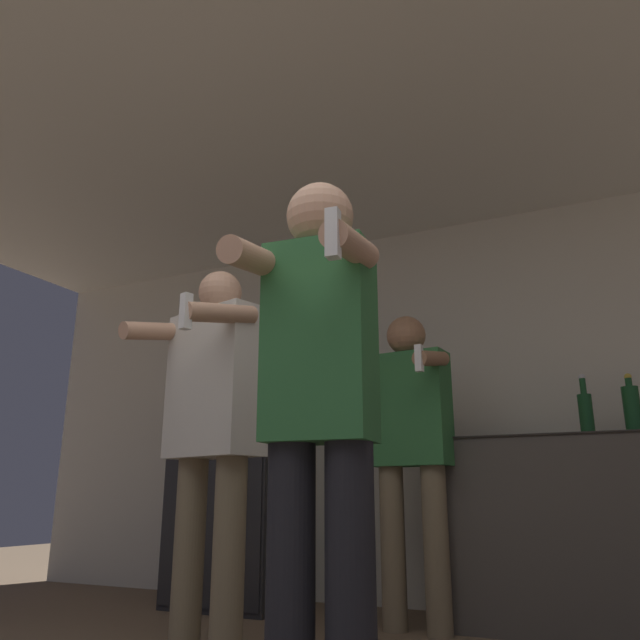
{
  "coord_description": "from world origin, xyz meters",
  "views": [
    {
      "loc": [
        0.98,
        -0.78,
        0.69
      ],
      "look_at": [
        0.17,
        0.94,
        1.23
      ],
      "focal_mm": 35.0,
      "sensor_mm": 36.0,
      "label": 1
    }
  ],
  "objects_px": {
    "bottle_clear_vodka": "(632,408)",
    "bottle_short_whiskey": "(445,418)",
    "bottle_brown_liquor": "(586,412)",
    "person_woman_foreground": "(319,409)",
    "person_spectator_back": "(409,437)",
    "person_man_side": "(213,422)",
    "refrigerator": "(243,475)"
  },
  "relations": [
    {
      "from": "bottle_clear_vodka",
      "to": "bottle_short_whiskey",
      "type": "xyz_separation_m",
      "value": [
        -1.02,
        -0.0,
        -0.0
      ]
    },
    {
      "from": "bottle_brown_liquor",
      "to": "person_woman_foreground",
      "type": "height_order",
      "value": "person_woman_foreground"
    },
    {
      "from": "bottle_brown_liquor",
      "to": "bottle_short_whiskey",
      "type": "xyz_separation_m",
      "value": [
        -0.79,
        -0.0,
        0.0
      ]
    },
    {
      "from": "bottle_brown_liquor",
      "to": "person_spectator_back",
      "type": "bearing_deg",
      "value": -159.79
    },
    {
      "from": "bottle_clear_vodka",
      "to": "person_man_side",
      "type": "height_order",
      "value": "person_man_side"
    },
    {
      "from": "refrigerator",
      "to": "person_spectator_back",
      "type": "xyz_separation_m",
      "value": [
        1.3,
        -0.34,
        0.18
      ]
    },
    {
      "from": "refrigerator",
      "to": "person_woman_foreground",
      "type": "xyz_separation_m",
      "value": [
        1.54,
        -2.04,
        0.12
      ]
    },
    {
      "from": "bottle_brown_liquor",
      "to": "bottle_clear_vodka",
      "type": "distance_m",
      "value": 0.23
    },
    {
      "from": "refrigerator",
      "to": "bottle_clear_vodka",
      "type": "relative_size",
      "value": 5.01
    },
    {
      "from": "bottle_brown_liquor",
      "to": "person_spectator_back",
      "type": "height_order",
      "value": "person_spectator_back"
    },
    {
      "from": "refrigerator",
      "to": "bottle_short_whiskey",
      "type": "relative_size",
      "value": 4.72
    },
    {
      "from": "refrigerator",
      "to": "person_spectator_back",
      "type": "relative_size",
      "value": 0.97
    },
    {
      "from": "bottle_short_whiskey",
      "to": "person_woman_foreground",
      "type": "height_order",
      "value": "person_woman_foreground"
    },
    {
      "from": "bottle_short_whiskey",
      "to": "person_woman_foreground",
      "type": "bearing_deg",
      "value": -86.72
    },
    {
      "from": "person_man_side",
      "to": "person_spectator_back",
      "type": "distance_m",
      "value": 1.3
    },
    {
      "from": "person_woman_foreground",
      "to": "person_man_side",
      "type": "distance_m",
      "value": 0.89
    },
    {
      "from": "refrigerator",
      "to": "bottle_short_whiskey",
      "type": "height_order",
      "value": "refrigerator"
    },
    {
      "from": "refrigerator",
      "to": "person_spectator_back",
      "type": "height_order",
      "value": "person_spectator_back"
    },
    {
      "from": "bottle_short_whiskey",
      "to": "person_spectator_back",
      "type": "bearing_deg",
      "value": -110.6
    },
    {
      "from": "person_spectator_back",
      "to": "refrigerator",
      "type": "bearing_deg",
      "value": 165.51
    },
    {
      "from": "person_woman_foreground",
      "to": "person_man_side",
      "type": "relative_size",
      "value": 1.02
    },
    {
      "from": "bottle_clear_vodka",
      "to": "bottle_brown_liquor",
      "type": "bearing_deg",
      "value": -180.0
    },
    {
      "from": "bottle_clear_vodka",
      "to": "person_spectator_back",
      "type": "distance_m",
      "value": 1.2
    },
    {
      "from": "person_woman_foreground",
      "to": "bottle_clear_vodka",
      "type": "bearing_deg",
      "value": 66.14
    },
    {
      "from": "person_man_side",
      "to": "person_spectator_back",
      "type": "xyz_separation_m",
      "value": [
        0.49,
        1.2,
        0.02
      ]
    },
    {
      "from": "person_woman_foreground",
      "to": "person_man_side",
      "type": "height_order",
      "value": "person_woman_foreground"
    },
    {
      "from": "bottle_short_whiskey",
      "to": "person_spectator_back",
      "type": "distance_m",
      "value": 0.38
    },
    {
      "from": "bottle_clear_vodka",
      "to": "bottle_short_whiskey",
      "type": "bearing_deg",
      "value": -180.0
    },
    {
      "from": "bottle_short_whiskey",
      "to": "person_spectator_back",
      "type": "xyz_separation_m",
      "value": [
        -0.13,
        -0.34,
        -0.14
      ]
    },
    {
      "from": "person_man_side",
      "to": "person_spectator_back",
      "type": "relative_size",
      "value": 0.97
    },
    {
      "from": "refrigerator",
      "to": "bottle_brown_liquor",
      "type": "distance_m",
      "value": 2.24
    },
    {
      "from": "bottle_clear_vodka",
      "to": "person_woman_foreground",
      "type": "xyz_separation_m",
      "value": [
        -0.9,
        -2.04,
        -0.2
      ]
    }
  ]
}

